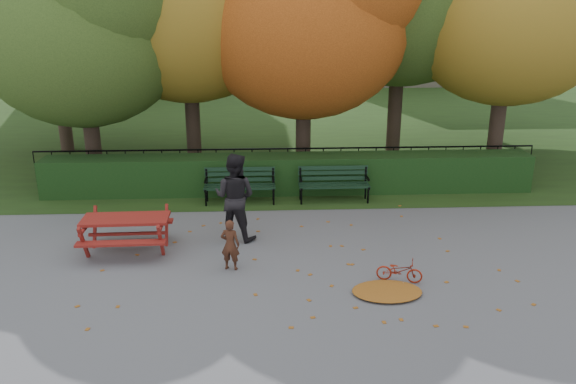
{
  "coord_description": "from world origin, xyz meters",
  "views": [
    {
      "loc": [
        -0.76,
        -9.96,
        4.73
      ],
      "look_at": [
        -0.19,
        1.41,
        1.0
      ],
      "focal_mm": 35.0,
      "sensor_mm": 36.0,
      "label": 1
    }
  ],
  "objects_px": {
    "tree_a": "(88,17)",
    "bench_right": "(334,181)",
    "bench_left": "(240,183)",
    "picnic_table": "(126,225)",
    "child": "(230,245)",
    "bicycle": "(399,270)",
    "adult": "(235,197)",
    "tree_c": "(317,5)"
  },
  "relations": [
    {
      "from": "tree_a",
      "to": "bench_left",
      "type": "xyz_separation_m",
      "value": [
        3.89,
        -1.88,
        -4.0
      ]
    },
    {
      "from": "adult",
      "to": "bicycle",
      "type": "xyz_separation_m",
      "value": [
        3.04,
        -2.18,
        -0.73
      ]
    },
    {
      "from": "tree_a",
      "to": "bench_left",
      "type": "height_order",
      "value": "tree_a"
    },
    {
      "from": "tree_a",
      "to": "child",
      "type": "distance_m",
      "value": 8.01
    },
    {
      "from": "bench_left",
      "to": "bench_right",
      "type": "xyz_separation_m",
      "value": [
        2.4,
        0.0,
        0.0
      ]
    },
    {
      "from": "adult",
      "to": "bench_left",
      "type": "bearing_deg",
      "value": -68.69
    },
    {
      "from": "tree_a",
      "to": "bench_right",
      "type": "distance_m",
      "value": 7.69
    },
    {
      "from": "child",
      "to": "bicycle",
      "type": "relative_size",
      "value": 1.21
    },
    {
      "from": "tree_c",
      "to": "bench_right",
      "type": "relative_size",
      "value": 4.44
    },
    {
      "from": "tree_a",
      "to": "bench_right",
      "type": "height_order",
      "value": "tree_a"
    },
    {
      "from": "bench_left",
      "to": "picnic_table",
      "type": "height_order",
      "value": "bench_left"
    },
    {
      "from": "child",
      "to": "adult",
      "type": "distance_m",
      "value": 1.57
    },
    {
      "from": "bench_right",
      "to": "bicycle",
      "type": "relative_size",
      "value": 2.18
    },
    {
      "from": "adult",
      "to": "child",
      "type": "bearing_deg",
      "value": 110.22
    },
    {
      "from": "bicycle",
      "to": "bench_right",
      "type": "bearing_deg",
      "value": 24.41
    },
    {
      "from": "tree_c",
      "to": "bench_left",
      "type": "xyz_separation_m",
      "value": [
        -2.13,
        -2.26,
        -4.3
      ]
    },
    {
      "from": "tree_c",
      "to": "bench_right",
      "type": "xyz_separation_m",
      "value": [
        0.27,
        -2.26,
        -4.3
      ]
    },
    {
      "from": "child",
      "to": "bicycle",
      "type": "xyz_separation_m",
      "value": [
        3.08,
        -0.67,
        -0.28
      ]
    },
    {
      "from": "tree_a",
      "to": "adult",
      "type": "bearing_deg",
      "value": -47.83
    },
    {
      "from": "tree_c",
      "to": "bicycle",
      "type": "height_order",
      "value": "tree_c"
    },
    {
      "from": "tree_c",
      "to": "picnic_table",
      "type": "distance_m",
      "value": 8.01
    },
    {
      "from": "tree_c",
      "to": "child",
      "type": "height_order",
      "value": "tree_c"
    },
    {
      "from": "bench_left",
      "to": "bench_right",
      "type": "relative_size",
      "value": 1.0
    },
    {
      "from": "bench_right",
      "to": "adult",
      "type": "xyz_separation_m",
      "value": [
        -2.42,
        -2.39,
        0.43
      ]
    },
    {
      "from": "bench_right",
      "to": "picnic_table",
      "type": "height_order",
      "value": "bench_right"
    },
    {
      "from": "bench_right",
      "to": "adult",
      "type": "distance_m",
      "value": 3.43
    },
    {
      "from": "picnic_table",
      "to": "adult",
      "type": "height_order",
      "value": "adult"
    },
    {
      "from": "picnic_table",
      "to": "bicycle",
      "type": "relative_size",
      "value": 2.11
    },
    {
      "from": "bench_right",
      "to": "child",
      "type": "bearing_deg",
      "value": -122.23
    },
    {
      "from": "bicycle",
      "to": "bench_left",
      "type": "bearing_deg",
      "value": 50.15
    },
    {
      "from": "adult",
      "to": "bicycle",
      "type": "bearing_deg",
      "value": 166.15
    },
    {
      "from": "bench_left",
      "to": "adult",
      "type": "height_order",
      "value": "adult"
    },
    {
      "from": "tree_a",
      "to": "picnic_table",
      "type": "xyz_separation_m",
      "value": [
        1.69,
        -4.84,
        -3.95
      ]
    },
    {
      "from": "tree_c",
      "to": "picnic_table",
      "type": "bearing_deg",
      "value": -129.68
    },
    {
      "from": "child",
      "to": "tree_c",
      "type": "bearing_deg",
      "value": -96.36
    },
    {
      "from": "tree_c",
      "to": "picnic_table",
      "type": "xyz_separation_m",
      "value": [
        -4.33,
        -5.22,
        -4.25
      ]
    },
    {
      "from": "bench_left",
      "to": "bicycle",
      "type": "xyz_separation_m",
      "value": [
        3.02,
        -4.57,
        -0.3
      ]
    },
    {
      "from": "bench_right",
      "to": "adult",
      "type": "relative_size",
      "value": 0.95
    },
    {
      "from": "tree_a",
      "to": "child",
      "type": "xyz_separation_m",
      "value": [
        3.83,
        -5.78,
        -4.02
      ]
    },
    {
      "from": "tree_a",
      "to": "tree_c",
      "type": "height_order",
      "value": "tree_c"
    },
    {
      "from": "tree_a",
      "to": "bicycle",
      "type": "distance_m",
      "value": 10.38
    },
    {
      "from": "tree_a",
      "to": "adult",
      "type": "height_order",
      "value": "tree_a"
    }
  ]
}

